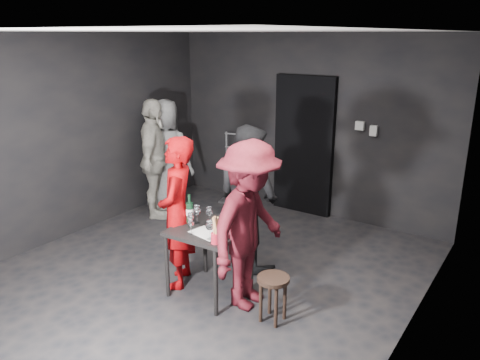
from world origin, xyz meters
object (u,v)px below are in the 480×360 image
Objects in this scene: bystander_cream at (154,148)px; bystander_grey at (165,146)px; wine_bottle at (190,212)px; stool at (273,287)px; hand_truck at (234,189)px; breadstick_cup at (216,231)px; tasting_table at (209,236)px; server_red at (177,205)px; man_maroon at (249,214)px; woman_black at (249,187)px.

bystander_cream reaches higher than bystander_grey.
stool is at bearing -3.90° from wine_bottle.
hand_truck reaches higher than stool.
stool is at bearing 18.25° from breadstick_cup.
tasting_table is 2.72m from bystander_grey.
stool is at bearing -150.48° from bystander_cream.
tasting_table is 2.36× the size of wine_bottle.
bystander_cream reaches higher than breadstick_cup.
server_red is 0.88m from man_maroon.
hand_truck is 3.63× the size of wine_bottle.
bystander_cream reaches higher than stool.
bystander_grey is at bearing -163.80° from server_red.
hand_truck is 2.93m from tasting_table.
stool is 0.24× the size of man_maroon.
tasting_table is 0.50m from server_red.
bystander_cream is 0.37m from bystander_grey.
stool is at bearing -62.60° from hand_truck.
hand_truck reaches higher than tasting_table.
server_red is 2.41m from bystander_grey.
wine_bottle is at bearing -178.55° from tasting_table.
bystander_grey is (-2.60, 1.60, 0.02)m from man_maroon.
bystander_cream is 6.73× the size of wine_bottle.
hand_truck is at bearing 115.28° from wine_bottle.
tasting_table is 1.60× the size of stool.
man_maroon is (-0.36, 0.13, 0.63)m from stool.
tasting_table is 0.58m from man_maroon.
stool is 1.62× the size of breadstick_cup.
hand_truck is at bearing 121.89° from breadstick_cup.
breadstick_cup is (0.28, -0.26, 0.23)m from tasting_table.
wine_bottle is 1.10× the size of breadstick_cup.
man_maroon is 0.38m from breadstick_cup.
man_maroon reaches higher than woman_black.
bystander_cream is at bearing 146.13° from breadstick_cup.
breadstick_cup is (2.42, -1.90, -0.13)m from bystander_grey.
server_red is (-0.41, -0.03, 0.28)m from tasting_table.
tasting_table is at bearing 174.47° from stool.
woman_black is 0.97× the size of man_maroon.
server_red is at bearing -81.66° from hand_truck.
bystander_grey is 6.98× the size of breadstick_cup.
bystander_grey is at bearing 149.75° from stool.
tasting_table reaches higher than stool.
bystander_cream is at bearing 143.83° from wine_bottle.
breadstick_cup is at bearing -71.89° from hand_truck.
hand_truck is at bearing -60.89° from bystander_cream.
stool is at bearing 151.25° from woman_black.
bystander_cream is (-0.59, -1.21, 0.85)m from hand_truck.
tasting_table is at bearing -157.28° from bystander_cream.
bystander_grey reaches higher than server_red.
bystander_grey is at bearing 56.32° from man_maroon.
bystander_grey is at bearing -19.12° from bystander_cream.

